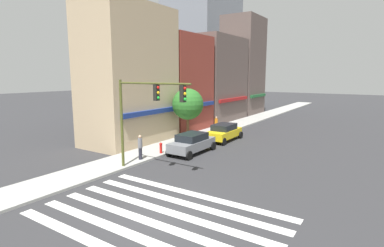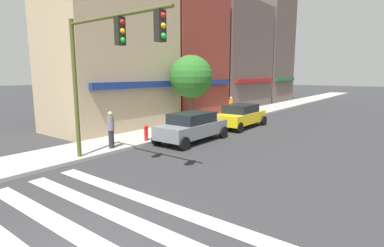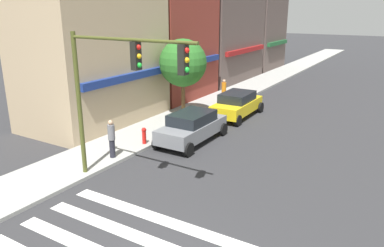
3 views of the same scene
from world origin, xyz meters
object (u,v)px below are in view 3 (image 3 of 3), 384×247
Objects in this scene: pedestrian_grey_coat at (112,138)px; street_tree at (183,63)px; pedestrian_orange_vest at (224,91)px; fire_hydrant at (144,135)px; traffic_signal at (117,78)px; sedan_grey at (192,126)px; sedan_yellow at (237,104)px.

pedestrian_grey_coat is 7.96m from street_tree.
pedestrian_orange_vest reaches higher than fire_hydrant.
traffic_signal is at bearing 3.49° from pedestrian_grey_coat.
fire_hydrant is at bearing 27.65° from traffic_signal.
pedestrian_orange_vest is at bearing 9.86° from traffic_signal.
traffic_signal reaches higher than sedan_grey.
sedan_yellow is 5.28× the size of fire_hydrant.
traffic_signal is 13.82m from pedestrian_orange_vest.
traffic_signal is 5.77m from fire_hydrant.
fire_hydrant is at bearing 165.46° from sedan_yellow.
fire_hydrant is at bearing 136.95° from sedan_grey.
pedestrian_orange_vest is 4.69m from street_tree.
pedestrian_orange_vest is at bearing -12.39° from street_tree.
sedan_yellow reaches higher than fire_hydrant.
pedestrian_grey_coat is (-3.97, 1.81, 0.23)m from sedan_grey.
traffic_signal reaches higher than sedan_yellow.
pedestrian_orange_vest reaches higher than sedan_yellow.
pedestrian_grey_coat is 2.22m from fire_hydrant.
pedestrian_grey_coat reaches higher than fire_hydrant.
traffic_signal is at bearing -152.35° from fire_hydrant.
pedestrian_orange_vest is at bearing 14.66° from sedan_grey.
street_tree is (-3.94, 0.86, 2.39)m from pedestrian_orange_vest.
sedan_yellow is at bearing 22.69° from pedestrian_orange_vest.
street_tree reaches higher than fire_hydrant.
street_tree reaches higher than sedan_grey.
traffic_signal is 3.30× the size of pedestrian_orange_vest.
street_tree reaches higher than sedan_yellow.
sedan_yellow is at bearing 121.87° from pedestrian_grey_coat.
traffic_signal reaches higher than fire_hydrant.
pedestrian_grey_coat is (-9.48, 1.81, 0.23)m from sedan_yellow.
fire_hydrant is (-7.32, 1.70, -0.23)m from sedan_yellow.
pedestrian_orange_vest is at bearing 133.30° from pedestrian_grey_coat.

